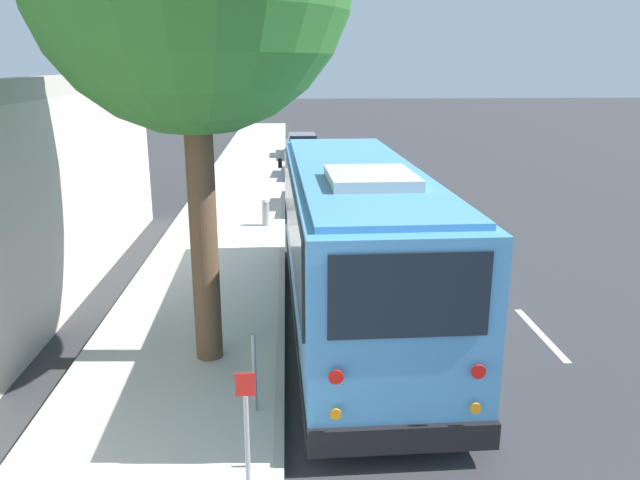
{
  "coord_description": "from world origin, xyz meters",
  "views": [
    {
      "loc": [
        -12.22,
        1.89,
        4.93
      ],
      "look_at": [
        0.54,
        1.21,
        1.3
      ],
      "focal_mm": 35.0,
      "sensor_mm": 36.0,
      "label": 1
    }
  ],
  "objects_px": {
    "parked_sedan_gray": "(302,147)",
    "sign_post_near": "(247,430)",
    "sign_post_far": "(254,373)",
    "parked_sedan_navy": "(311,164)",
    "fire_hydrant": "(266,212)",
    "shuttle_bus": "(355,237)",
    "parked_sedan_silver": "(319,191)"
  },
  "relations": [
    {
      "from": "parked_sedan_gray",
      "to": "sign_post_near",
      "type": "height_order",
      "value": "sign_post_near"
    },
    {
      "from": "shuttle_bus",
      "to": "parked_sedan_silver",
      "type": "distance_m",
      "value": 10.2
    },
    {
      "from": "shuttle_bus",
      "to": "parked_sedan_navy",
      "type": "distance_m",
      "value": 16.4
    },
    {
      "from": "shuttle_bus",
      "to": "fire_hydrant",
      "type": "distance_m",
      "value": 7.57
    },
    {
      "from": "shuttle_bus",
      "to": "parked_sedan_navy",
      "type": "relative_size",
      "value": 2.17
    },
    {
      "from": "sign_post_near",
      "to": "parked_sedan_silver",
      "type": "bearing_deg",
      "value": -6.0
    },
    {
      "from": "parked_sedan_silver",
      "to": "sign_post_near",
      "type": "bearing_deg",
      "value": 177.05
    },
    {
      "from": "parked_sedan_gray",
      "to": "sign_post_near",
      "type": "bearing_deg",
      "value": 176.13
    },
    {
      "from": "parked_sedan_navy",
      "to": "sign_post_near",
      "type": "xyz_separation_m",
      "value": [
        -21.43,
        1.56,
        0.31
      ]
    },
    {
      "from": "parked_sedan_navy",
      "to": "sign_post_far",
      "type": "xyz_separation_m",
      "value": [
        -19.73,
        1.56,
        0.13
      ]
    },
    {
      "from": "parked_sedan_silver",
      "to": "parked_sedan_navy",
      "type": "distance_m",
      "value": 6.23
    },
    {
      "from": "sign_post_far",
      "to": "parked_sedan_gray",
      "type": "bearing_deg",
      "value": -2.96
    },
    {
      "from": "shuttle_bus",
      "to": "sign_post_far",
      "type": "bearing_deg",
      "value": 150.71
    },
    {
      "from": "parked_sedan_navy",
      "to": "sign_post_far",
      "type": "distance_m",
      "value": 19.79
    },
    {
      "from": "parked_sedan_silver",
      "to": "parked_sedan_gray",
      "type": "relative_size",
      "value": 1.05
    },
    {
      "from": "sign_post_near",
      "to": "sign_post_far",
      "type": "height_order",
      "value": "sign_post_near"
    },
    {
      "from": "sign_post_near",
      "to": "fire_hydrant",
      "type": "height_order",
      "value": "sign_post_near"
    },
    {
      "from": "fire_hydrant",
      "to": "shuttle_bus",
      "type": "bearing_deg",
      "value": -164.84
    },
    {
      "from": "fire_hydrant",
      "to": "parked_sedan_silver",
      "type": "bearing_deg",
      "value": -31.34
    },
    {
      "from": "parked_sedan_navy",
      "to": "parked_sedan_gray",
      "type": "xyz_separation_m",
      "value": [
        5.97,
        0.23,
        -0.0
      ]
    },
    {
      "from": "parked_sedan_gray",
      "to": "sign_post_near",
      "type": "distance_m",
      "value": 27.44
    },
    {
      "from": "shuttle_bus",
      "to": "parked_sedan_gray",
      "type": "distance_m",
      "value": 22.37
    },
    {
      "from": "parked_sedan_gray",
      "to": "sign_post_far",
      "type": "bearing_deg",
      "value": 175.95
    },
    {
      "from": "shuttle_bus",
      "to": "parked_sedan_gray",
      "type": "bearing_deg",
      "value": -0.29
    },
    {
      "from": "shuttle_bus",
      "to": "fire_hydrant",
      "type": "bearing_deg",
      "value": 13.72
    },
    {
      "from": "parked_sedan_navy",
      "to": "fire_hydrant",
      "type": "relative_size",
      "value": 5.42
    },
    {
      "from": "shuttle_bus",
      "to": "parked_sedan_gray",
      "type": "xyz_separation_m",
      "value": [
        22.33,
        0.45,
        -1.15
      ]
    },
    {
      "from": "sign_post_near",
      "to": "fire_hydrant",
      "type": "relative_size",
      "value": 1.82
    },
    {
      "from": "parked_sedan_gray",
      "to": "sign_post_far",
      "type": "distance_m",
      "value": 25.74
    },
    {
      "from": "parked_sedan_gray",
      "to": "fire_hydrant",
      "type": "bearing_deg",
      "value": 173.22
    },
    {
      "from": "parked_sedan_navy",
      "to": "sign_post_near",
      "type": "bearing_deg",
      "value": 179.27
    },
    {
      "from": "sign_post_near",
      "to": "fire_hydrant",
      "type": "distance_m",
      "value": 12.3
    }
  ]
}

